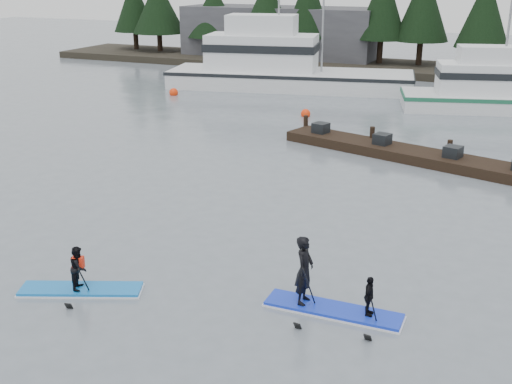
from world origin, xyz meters
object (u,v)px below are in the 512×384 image
at_px(fishing_boat_large, 283,78).
at_px(fishing_boat_medium, 504,102).
at_px(paddleboard_duo, 324,288).
at_px(paddleboard_solo, 80,278).
at_px(floating_dock, 420,156).

height_order(fishing_boat_large, fishing_boat_medium, fishing_boat_large).
distance_m(fishing_boat_large, fishing_boat_medium, 15.52).
relative_size(fishing_boat_medium, paddleboard_duo, 3.84).
relative_size(fishing_boat_large, fishing_boat_medium, 1.34).
distance_m(fishing_boat_medium, paddleboard_solo, 31.00).
relative_size(fishing_boat_large, paddleboard_duo, 5.15).
bearing_deg(fishing_boat_large, fishing_boat_medium, -18.47).
xyz_separation_m(fishing_boat_medium, paddleboard_duo, (-2.67, -27.99, 0.10)).
bearing_deg(paddleboard_solo, floating_dock, 46.45).
height_order(fishing_boat_medium, paddleboard_duo, fishing_boat_medium).
relative_size(paddleboard_solo, paddleboard_duo, 0.94).
bearing_deg(paddleboard_solo, paddleboard_duo, -7.90).
distance_m(fishing_boat_large, floating_dock, 19.76).
relative_size(floating_dock, paddleboard_duo, 3.94).
distance_m(floating_dock, paddleboard_solo, 17.53).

